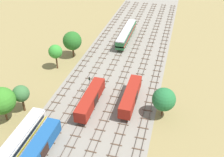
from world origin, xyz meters
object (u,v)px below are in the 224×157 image
(passenger_coach_far_left_nearest, at_px, (10,153))
(signal_post_nearest, at_px, (90,82))
(freight_boxcar_centre_left_mid, at_px, (91,99))
(freight_boxcar_centre_right_midfar, at_px, (131,96))
(freight_boxcar_left_near, at_px, (38,149))
(diesel_railcar_centre_left_far, at_px, (126,34))

(passenger_coach_far_left_nearest, bearing_deg, signal_post_nearest, 75.01)
(freight_boxcar_centre_left_mid, height_order, freight_boxcar_centre_right_midfar, same)
(freight_boxcar_centre_left_mid, bearing_deg, freight_boxcar_left_near, -104.60)
(passenger_coach_far_left_nearest, xyz_separation_m, freight_boxcar_centre_left_mid, (8.76, 18.89, -0.16))
(passenger_coach_far_left_nearest, height_order, freight_boxcar_centre_left_mid, passenger_coach_far_left_nearest)
(freight_boxcar_centre_left_mid, relative_size, signal_post_nearest, 3.02)
(passenger_coach_far_left_nearest, height_order, freight_boxcar_left_near, passenger_coach_far_left_nearest)
(diesel_railcar_centre_left_far, relative_size, signal_post_nearest, 4.43)
(freight_boxcar_centre_left_mid, xyz_separation_m, diesel_railcar_centre_left_far, (-0.01, 37.74, 0.15))
(passenger_coach_far_left_nearest, xyz_separation_m, freight_boxcar_left_near, (4.38, 2.09, -0.16))
(freight_boxcar_left_near, distance_m, signal_post_nearest, 22.54)
(freight_boxcar_centre_right_midfar, bearing_deg, passenger_coach_far_left_nearest, -127.91)
(passenger_coach_far_left_nearest, bearing_deg, diesel_railcar_centre_left_far, 81.21)
(passenger_coach_far_left_nearest, bearing_deg, freight_boxcar_left_near, 25.53)
(freight_boxcar_centre_right_midfar, xyz_separation_m, signal_post_nearest, (-10.95, 2.03, 0.53))
(freight_boxcar_centre_left_mid, relative_size, diesel_railcar_centre_left_far, 0.68)
(freight_boxcar_centre_right_midfar, height_order, diesel_railcar_centre_left_far, diesel_railcar_centre_left_far)
(passenger_coach_far_left_nearest, xyz_separation_m, freight_boxcar_centre_right_midfar, (17.51, 22.49, -0.16))
(freight_boxcar_centre_left_mid, bearing_deg, signal_post_nearest, 111.29)
(signal_post_nearest, bearing_deg, passenger_coach_far_left_nearest, -104.99)
(signal_post_nearest, bearing_deg, freight_boxcar_centre_left_mid, -68.71)
(freight_boxcar_centre_right_midfar, xyz_separation_m, diesel_railcar_centre_left_far, (-8.76, 34.14, 0.15))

